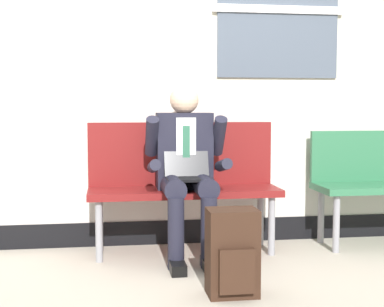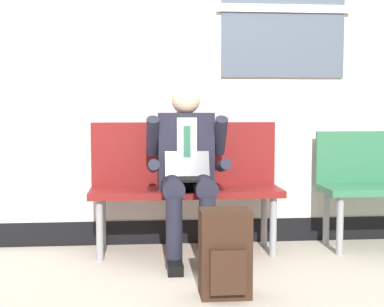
% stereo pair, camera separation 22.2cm
% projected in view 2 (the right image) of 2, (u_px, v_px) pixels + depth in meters
% --- Properties ---
extents(ground_plane, '(18.00, 18.00, 0.00)m').
position_uv_depth(ground_plane, '(199.00, 270.00, 3.69)').
color(ground_plane, '#B2A899').
extents(station_wall, '(5.26, 0.17, 3.12)m').
position_uv_depth(station_wall, '(190.00, 45.00, 4.33)').
color(station_wall, beige).
rests_on(station_wall, ground).
extents(bench_with_person, '(1.39, 0.42, 0.95)m').
position_uv_depth(bench_with_person, '(185.00, 177.00, 4.14)').
color(bench_with_person, maroon).
rests_on(bench_with_person, ground).
extents(person_seated, '(0.57, 0.70, 1.23)m').
position_uv_depth(person_seated, '(187.00, 166.00, 3.93)').
color(person_seated, '#1E1E2D').
rests_on(person_seated, ground).
extents(backpack, '(0.28, 0.25, 0.50)m').
position_uv_depth(backpack, '(225.00, 254.00, 3.15)').
color(backpack, '#331E14').
rests_on(backpack, ground).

